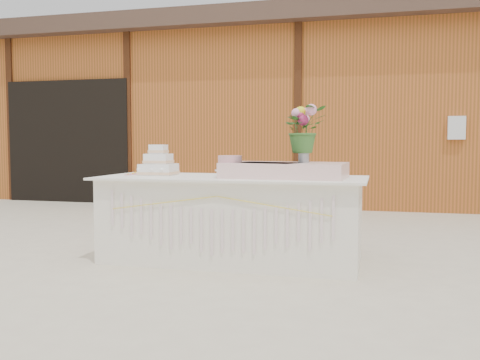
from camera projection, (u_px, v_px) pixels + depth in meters
ground at (232, 261)px, 4.87m from camera, size 80.00×80.00×0.00m
barn at (312, 112)px, 10.54m from camera, size 12.60×4.60×3.30m
cake_table at (231, 219)px, 4.84m from camera, size 2.40×1.00×0.77m
wedding_cake at (159, 165)px, 5.07m from camera, size 0.34×0.34×0.29m
pink_cake_stand at (230, 165)px, 4.72m from camera, size 0.27×0.27×0.19m
satin_runner at (285, 170)px, 4.68m from camera, size 1.08×0.66×0.13m
flower_vase at (304, 155)px, 4.67m from camera, size 0.10×0.10×0.13m
bouquet at (304, 124)px, 4.65m from camera, size 0.48×0.46×0.41m
loose_flowers at (133, 174)px, 5.14m from camera, size 0.17×0.35×0.02m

